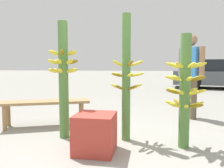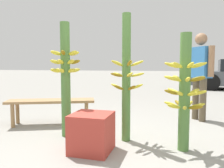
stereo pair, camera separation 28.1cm
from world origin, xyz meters
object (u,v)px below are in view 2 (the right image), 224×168
object	(u,v)px
market_bench	(51,104)
produce_crate	(92,132)
banana_stalk_center	(126,78)
vendor_person	(200,69)
banana_stalk_left	(66,77)
banana_stalk_right	(185,91)

from	to	relation	value
market_bench	produce_crate	world-z (taller)	produce_crate
market_bench	produce_crate	bearing A→B (deg)	-62.90
banana_stalk_center	produce_crate	size ratio (longest dim) A/B	3.73
vendor_person	market_bench	bearing A→B (deg)	77.92
banana_stalk_left	produce_crate	xyz separation A→B (m)	(0.54, -0.43, -0.61)
banana_stalk_left	produce_crate	world-z (taller)	banana_stalk_left
produce_crate	banana_stalk_center	bearing A→B (deg)	57.25
vendor_person	produce_crate	bearing A→B (deg)	110.54
vendor_person	banana_stalk_center	bearing A→B (deg)	109.60
produce_crate	market_bench	bearing A→B (deg)	139.45
produce_crate	vendor_person	bearing A→B (deg)	54.31
banana_stalk_right	market_bench	world-z (taller)	banana_stalk_right
banana_stalk_left	produce_crate	distance (m)	0.92
vendor_person	market_bench	xyz separation A→B (m)	(-2.40, -0.95, -0.57)
banana_stalk_center	produce_crate	xyz separation A→B (m)	(-0.30, -0.46, -0.60)
banana_stalk_center	vendor_person	size ratio (longest dim) A/B	1.06
banana_stalk_right	vendor_person	size ratio (longest dim) A/B	0.87
banana_stalk_center	banana_stalk_right	xyz separation A→B (m)	(0.71, -0.15, -0.13)
vendor_person	produce_crate	world-z (taller)	vendor_person
vendor_person	market_bench	distance (m)	2.65
banana_stalk_center	vendor_person	xyz separation A→B (m)	(1.04, 1.40, 0.09)
market_bench	vendor_person	bearing A→B (deg)	-0.66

